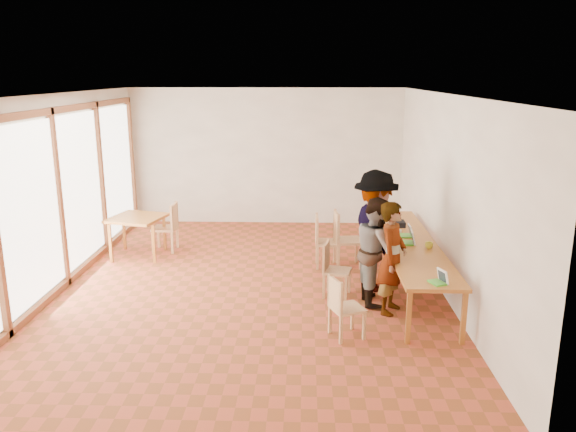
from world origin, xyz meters
The scene contains 25 objects.
ground centered at (0.00, 0.00, 0.00)m, with size 8.00×8.00×0.00m, color #AC4429.
wall_back centered at (0.00, 4.00, 1.50)m, with size 6.00×0.10×3.00m, color white.
wall_front centered at (0.00, -4.00, 1.50)m, with size 6.00×0.10×3.00m, color white.
wall_right centered at (3.00, 0.00, 1.50)m, with size 0.10×8.00×3.00m, color white.
window_wall centered at (-2.96, 0.00, 1.50)m, with size 0.10×8.00×3.00m, color white.
ceiling centered at (0.00, 0.00, 3.02)m, with size 6.00×8.00×0.04m, color white.
communal_table centered at (2.50, 0.07, 0.70)m, with size 0.80×4.00×0.75m.
side_table centered at (-2.21, 1.51, 0.67)m, with size 0.90×0.90×0.75m.
chair_near centered at (1.33, -1.73, 0.50)m, with size 0.50×0.50×0.43m.
chair_mid centered at (1.27, -0.31, 0.51)m, with size 0.47×0.47×0.44m.
chair_far centered at (1.17, 1.02, 0.56)m, with size 0.43×0.43×0.49m.
chair_empty centered at (1.51, 1.03, 0.60)m, with size 0.50×0.50×0.52m.
chair_spare centered at (-1.70, 1.83, 0.57)m, with size 0.45×0.45×0.49m.
person_near centered at (2.08, -0.89, 0.80)m, with size 0.58×0.38×1.60m, color gray.
person_mid centered at (1.91, -0.52, 0.79)m, with size 0.77×0.60×1.58m, color gray.
person_far centered at (1.94, -0.01, 0.94)m, with size 1.22×0.70×1.89m, color gray.
laptop_near centered at (2.55, -1.71, 0.80)m, with size 0.25×0.26×0.18m.
laptop_mid centered at (2.48, -0.04, 0.81)m, with size 0.23×0.26×0.20m.
laptop_far centered at (2.52, 0.37, 0.80)m, with size 0.20×0.23×0.19m.
yellow_mug centered at (2.72, -0.27, 0.80)m, with size 0.12×0.12×0.09m, color yellow.
green_bottle centered at (2.28, 0.57, 0.89)m, with size 0.07×0.07×0.28m, color #1C7B33.
clear_glass centered at (2.27, -0.29, 0.80)m, with size 0.07×0.07×0.09m, color silver.
condiment_cup centered at (2.41, 0.54, 0.78)m, with size 0.08×0.08×0.06m, color white.
pink_phone centered at (2.42, 1.25, 0.76)m, with size 0.05×0.10×0.01m, color #EE3F6B.
black_pouch centered at (2.50, 0.99, 0.80)m, with size 0.16×0.26×0.09m, color black.
Camera 1 is at (0.85, -8.35, 3.29)m, focal length 35.00 mm.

